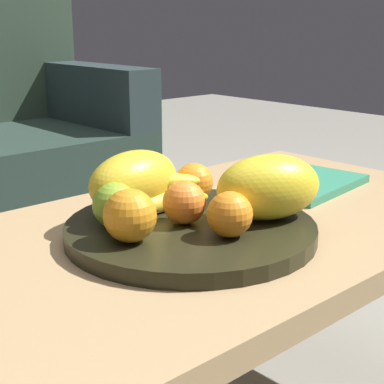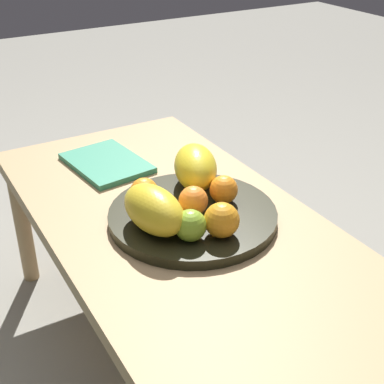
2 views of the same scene
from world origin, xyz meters
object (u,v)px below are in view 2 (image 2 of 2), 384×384
at_px(banana_bunch, 159,208).
at_px(magazine, 107,163).
at_px(melon_smaller_beside, 154,210).
at_px(apple_front, 190,225).
at_px(orange_front, 144,192).
at_px(orange_right, 222,220).
at_px(coffee_table, 184,239).
at_px(melon_large_front, 195,167).
at_px(orange_left, 193,201).
at_px(fruit_bowl, 192,215).
at_px(orange_back, 224,189).

bearing_deg(banana_bunch, magazine, -3.05).
distance_m(melon_smaller_beside, banana_bunch, 0.05).
height_order(apple_front, magazine, apple_front).
height_order(orange_front, banana_bunch, orange_front).
height_order(orange_right, apple_front, orange_right).
bearing_deg(orange_right, magazine, 7.75).
bearing_deg(banana_bunch, coffee_table, -97.60).
relative_size(orange_right, apple_front, 1.11).
bearing_deg(apple_front, melon_large_front, -32.80).
distance_m(orange_left, orange_right, 0.11).
distance_m(coffee_table, banana_bunch, 0.12).
distance_m(fruit_bowl, orange_right, 0.13).
bearing_deg(fruit_bowl, orange_left, 163.25).
height_order(melon_large_front, melon_smaller_beside, melon_large_front).
height_order(coffee_table, orange_left, orange_left).
height_order(fruit_bowl, melon_large_front, melon_large_front).
distance_m(melon_smaller_beside, apple_front, 0.09).
relative_size(melon_large_front, magazine, 0.70).
xyz_separation_m(apple_front, magazine, (0.48, 0.00, -0.05)).
distance_m(melon_large_front, magazine, 0.31).
bearing_deg(magazine, coffee_table, 179.30).
bearing_deg(magazine, apple_front, 173.20).
height_order(melon_smaller_beside, banana_bunch, melon_smaller_beside).
bearing_deg(melon_large_front, orange_back, -171.09).
distance_m(banana_bunch, magazine, 0.37).
bearing_deg(melon_smaller_beside, banana_bunch, -40.58).
relative_size(banana_bunch, magazine, 0.64).
xyz_separation_m(fruit_bowl, banana_bunch, (0.00, 0.08, 0.04)).
bearing_deg(coffee_table, apple_front, 158.21).
bearing_deg(coffee_table, fruit_bowl, -82.05).
relative_size(coffee_table, orange_front, 18.26).
bearing_deg(magazine, fruit_bowl, -177.10).
bearing_deg(fruit_bowl, melon_smaller_beside, 103.95).
height_order(melon_large_front, magazine, melon_large_front).
xyz_separation_m(orange_front, orange_left, (-0.10, -0.08, 0.00)).
height_order(melon_large_front, orange_back, melon_large_front).
height_order(orange_left, orange_right, orange_right).
relative_size(melon_smaller_beside, apple_front, 2.56).
xyz_separation_m(coffee_table, orange_front, (0.09, 0.06, 0.11)).
distance_m(orange_left, apple_front, 0.11).
distance_m(fruit_bowl, orange_back, 0.10).
bearing_deg(melon_large_front, coffee_table, 138.82).
distance_m(coffee_table, orange_front, 0.15).
bearing_deg(orange_back, orange_front, 63.40).
bearing_deg(magazine, orange_front, 169.24).
relative_size(orange_back, magazine, 0.28).
bearing_deg(orange_right, fruit_bowl, 1.17).
distance_m(orange_left, magazine, 0.39).
distance_m(fruit_bowl, apple_front, 0.13).
relative_size(melon_smaller_beside, orange_back, 2.62).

